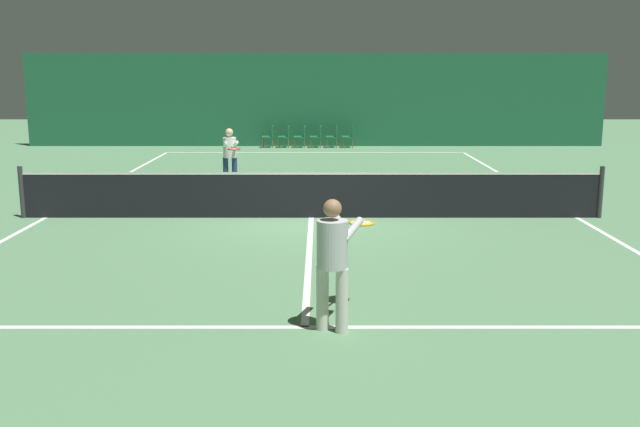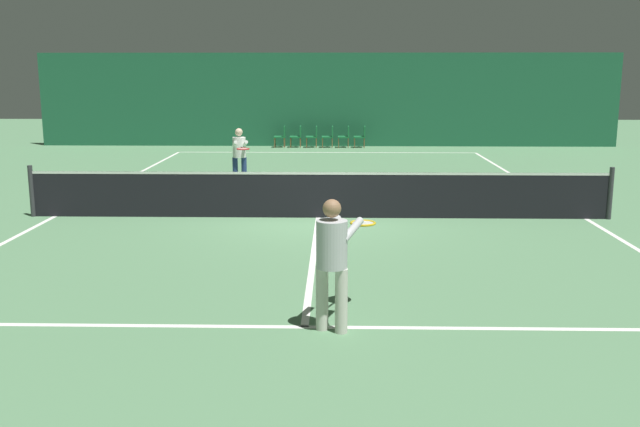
{
  "view_description": "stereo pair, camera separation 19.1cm",
  "coord_description": "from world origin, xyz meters",
  "px_view_note": "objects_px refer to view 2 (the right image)",
  "views": [
    {
      "loc": [
        0.18,
        -14.42,
        2.99
      ],
      "look_at": [
        0.13,
        -4.01,
        0.9
      ],
      "focal_mm": 40.0,
      "sensor_mm": 36.0,
      "label": 1
    },
    {
      "loc": [
        0.37,
        -14.41,
        2.99
      ],
      "look_at": [
        0.13,
        -4.01,
        0.9
      ],
      "focal_mm": 40.0,
      "sensor_mm": 36.0,
      "label": 2
    }
  ],
  "objects_px": {
    "courtside_chair_4": "(345,135)",
    "courtside_chair_5": "(361,135)",
    "courtside_chair_2": "(313,135)",
    "courtside_chair_1": "(297,135)",
    "courtside_chair_3": "(329,135)",
    "tennis_net": "(318,193)",
    "player_near": "(333,254)",
    "courtside_chair_0": "(282,135)",
    "player_far": "(239,152)"
  },
  "relations": [
    {
      "from": "tennis_net",
      "to": "courtside_chair_0",
      "type": "bearing_deg",
      "value": 97.51
    },
    {
      "from": "tennis_net",
      "to": "courtside_chair_1",
      "type": "xyz_separation_m",
      "value": [
        -1.17,
        13.66,
        -0.03
      ]
    },
    {
      "from": "courtside_chair_0",
      "to": "courtside_chair_2",
      "type": "xyz_separation_m",
      "value": [
        1.26,
        0.0,
        0.0
      ]
    },
    {
      "from": "player_near",
      "to": "courtside_chair_3",
      "type": "bearing_deg",
      "value": 24.44
    },
    {
      "from": "courtside_chair_2",
      "to": "courtside_chair_4",
      "type": "height_order",
      "value": "same"
    },
    {
      "from": "player_near",
      "to": "player_far",
      "type": "xyz_separation_m",
      "value": [
        -2.52,
        10.68,
        -0.04
      ]
    },
    {
      "from": "player_far",
      "to": "courtside_chair_0",
      "type": "xyz_separation_m",
      "value": [
        0.38,
        9.45,
        -0.39
      ]
    },
    {
      "from": "player_far",
      "to": "courtside_chair_0",
      "type": "bearing_deg",
      "value": 164.01
    },
    {
      "from": "player_far",
      "to": "courtside_chair_3",
      "type": "bearing_deg",
      "value": 152.83
    },
    {
      "from": "player_near",
      "to": "courtside_chair_4",
      "type": "xyz_separation_m",
      "value": [
        0.37,
        20.14,
        -0.43
      ]
    },
    {
      "from": "courtside_chair_1",
      "to": "courtside_chair_2",
      "type": "bearing_deg",
      "value": 90.0
    },
    {
      "from": "courtside_chair_4",
      "to": "courtside_chair_2",
      "type": "bearing_deg",
      "value": -90.0
    },
    {
      "from": "courtside_chair_1",
      "to": "courtside_chair_3",
      "type": "xyz_separation_m",
      "value": [
        1.26,
        0.0,
        0.0
      ]
    },
    {
      "from": "player_far",
      "to": "courtside_chair_5",
      "type": "height_order",
      "value": "player_far"
    },
    {
      "from": "tennis_net",
      "to": "player_near",
      "type": "bearing_deg",
      "value": -86.99
    },
    {
      "from": "courtside_chair_4",
      "to": "courtside_chair_3",
      "type": "bearing_deg",
      "value": -90.0
    },
    {
      "from": "tennis_net",
      "to": "courtside_chair_3",
      "type": "relative_size",
      "value": 14.29
    },
    {
      "from": "courtside_chair_0",
      "to": "courtside_chair_5",
      "type": "distance_m",
      "value": 3.15
    },
    {
      "from": "player_far",
      "to": "courtside_chair_4",
      "type": "xyz_separation_m",
      "value": [
        2.9,
        9.45,
        -0.39
      ]
    },
    {
      "from": "courtside_chair_1",
      "to": "courtside_chair_3",
      "type": "height_order",
      "value": "same"
    },
    {
      "from": "courtside_chair_1",
      "to": "courtside_chair_3",
      "type": "relative_size",
      "value": 1.0
    },
    {
      "from": "player_far",
      "to": "courtside_chair_1",
      "type": "relative_size",
      "value": 1.79
    },
    {
      "from": "player_near",
      "to": "player_far",
      "type": "height_order",
      "value": "player_near"
    },
    {
      "from": "courtside_chair_0",
      "to": "tennis_net",
      "type": "bearing_deg",
      "value": 7.51
    },
    {
      "from": "tennis_net",
      "to": "player_far",
      "type": "height_order",
      "value": "player_far"
    },
    {
      "from": "courtside_chair_0",
      "to": "courtside_chair_3",
      "type": "bearing_deg",
      "value": 90.0
    },
    {
      "from": "courtside_chair_0",
      "to": "courtside_chair_3",
      "type": "xyz_separation_m",
      "value": [
        1.89,
        0.0,
        0.0
      ]
    },
    {
      "from": "tennis_net",
      "to": "player_near",
      "type": "height_order",
      "value": "player_near"
    },
    {
      "from": "player_far",
      "to": "courtside_chair_4",
      "type": "height_order",
      "value": "player_far"
    },
    {
      "from": "player_near",
      "to": "courtside_chair_1",
      "type": "height_order",
      "value": "player_near"
    },
    {
      "from": "tennis_net",
      "to": "courtside_chair_2",
      "type": "distance_m",
      "value": 13.68
    },
    {
      "from": "tennis_net",
      "to": "courtside_chair_3",
      "type": "bearing_deg",
      "value": 89.64
    },
    {
      "from": "courtside_chair_0",
      "to": "courtside_chair_1",
      "type": "relative_size",
      "value": 1.0
    },
    {
      "from": "courtside_chair_4",
      "to": "courtside_chair_5",
      "type": "relative_size",
      "value": 1.0
    },
    {
      "from": "player_far",
      "to": "courtside_chair_3",
      "type": "height_order",
      "value": "player_far"
    },
    {
      "from": "courtside_chair_3",
      "to": "courtside_chair_5",
      "type": "xyz_separation_m",
      "value": [
        1.26,
        0.0,
        0.0
      ]
    },
    {
      "from": "courtside_chair_2",
      "to": "player_far",
      "type": "bearing_deg",
      "value": -9.84
    },
    {
      "from": "courtside_chair_1",
      "to": "courtside_chair_4",
      "type": "distance_m",
      "value": 1.89
    },
    {
      "from": "courtside_chair_5",
      "to": "courtside_chair_3",
      "type": "bearing_deg",
      "value": -90.0
    },
    {
      "from": "player_near",
      "to": "courtside_chair_3",
      "type": "height_order",
      "value": "player_near"
    },
    {
      "from": "player_near",
      "to": "courtside_chair_3",
      "type": "xyz_separation_m",
      "value": [
        -0.26,
        20.14,
        -0.43
      ]
    },
    {
      "from": "player_far",
      "to": "courtside_chair_0",
      "type": "relative_size",
      "value": 1.79
    },
    {
      "from": "player_far",
      "to": "courtside_chair_0",
      "type": "height_order",
      "value": "player_far"
    },
    {
      "from": "courtside_chair_4",
      "to": "courtside_chair_5",
      "type": "xyz_separation_m",
      "value": [
        0.63,
        0.0,
        0.0
      ]
    },
    {
      "from": "courtside_chair_2",
      "to": "courtside_chair_4",
      "type": "bearing_deg",
      "value": 90.0
    },
    {
      "from": "tennis_net",
      "to": "courtside_chair_2",
      "type": "relative_size",
      "value": 14.29
    },
    {
      "from": "tennis_net",
      "to": "courtside_chair_1",
      "type": "relative_size",
      "value": 14.29
    },
    {
      "from": "player_near",
      "to": "courtside_chair_4",
      "type": "relative_size",
      "value": 1.86
    },
    {
      "from": "player_far",
      "to": "courtside_chair_2",
      "type": "height_order",
      "value": "player_far"
    },
    {
      "from": "courtside_chair_3",
      "to": "courtside_chair_4",
      "type": "xyz_separation_m",
      "value": [
        0.63,
        0.0,
        0.0
      ]
    }
  ]
}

